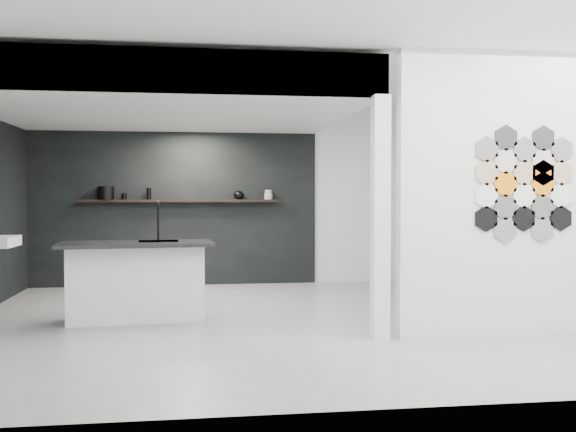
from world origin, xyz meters
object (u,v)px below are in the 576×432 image
Objects in this scene: partition_panel at (517,194)px; stockpot at (106,193)px; utensil_cup at (124,196)px; kitchen_island at (137,280)px; glass_bowl at (268,196)px; kettle at (239,195)px; bottle_dark at (149,194)px; glass_vase at (268,195)px.

stockpot is (-4.52, 3.87, 0.02)m from partition_panel.
stockpot is at bearing 180.00° from utensil_cup.
kitchen_island is at bearing -80.86° from utensil_cup.
glass_bowl is at bearing 51.71° from kitchen_island.
kettle is at bearing 180.00° from glass_bowl.
glass_bowl is 1.81m from bottle_dark.
stockpot is at bearing 100.10° from kitchen_island.
bottle_dark is at bearing 170.88° from kettle.
stockpot is 2.44m from glass_bowl.
stockpot is at bearing 180.00° from glass_vase.
partition_panel is 5.75m from utensil_cup.
kitchen_island is 9.77× the size of bottle_dark.
glass_vase is at bearing 0.00° from utensil_cup.
glass_vase is at bearing -9.12° from kettle.
utensil_cup is at bearing 180.00° from bottle_dark.
kettle is 0.46m from glass_vase.
glass_bowl is (-2.08, 3.87, -0.03)m from partition_panel.
kettle is at bearing 0.00° from stockpot.
kitchen_island is 13.35× the size of glass_bowl.
kettle is at bearing 0.00° from bottle_dark.
glass_bowl and utensil_cup have the same top height.
stockpot is at bearing 139.45° from partition_panel.
partition_panel is at bearing -61.77° from glass_bowl.
bottle_dark is (-1.36, 0.00, 0.02)m from kettle.
kitchen_island is (-3.83, 1.24, -0.95)m from partition_panel.
kitchen_island is 3.29m from glass_bowl.
bottle_dark is at bearing 0.00° from stockpot.
bottle_dark reaches higher than kettle.
glass_vase is 2.18m from utensil_cup.
stockpot is 1.89× the size of glass_bowl.
kettle is 0.46m from glass_bowl.
partition_panel is at bearing -44.82° from bottle_dark.
glass_vase is at bearing 0.00° from glass_bowl.
utensil_cup is (-1.72, 0.00, -0.02)m from kettle.
glass_bowl is (0.46, 0.00, -0.02)m from kettle.
partition_panel is 16.03× the size of bottle_dark.
glass_vase is (1.75, 2.63, 0.94)m from kitchen_island.
bottle_dark is (-3.89, 3.87, 0.01)m from partition_panel.
glass_bowl is (1.75, 2.63, 0.92)m from kitchen_island.
glass_vase is at bearing 51.71° from kitchen_island.
glass_bowl is 0.03m from glass_vase.
partition_panel reaches higher than bottle_dark.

